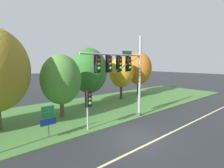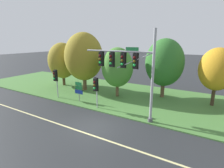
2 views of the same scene
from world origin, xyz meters
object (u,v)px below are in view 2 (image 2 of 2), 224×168
Objects in this scene: route_sign_post at (79,89)px; tree_mid_verge at (164,63)px; traffic_signal_mast at (128,66)px; pedestrian_signal_further_along at (96,86)px; tree_behind_signpost at (117,67)px; tree_left_of_mast at (84,57)px; tree_nearest_road at (63,61)px; tree_tall_centre at (217,69)px; pedestrian_signal_near_kerb at (55,77)px.

route_sign_post is 0.33× the size of tree_mid_verge.
traffic_signal_mast is at bearing -99.40° from tree_mid_verge.
tree_mid_verge is at bearing 80.60° from traffic_signal_mast.
tree_mid_verge is (4.63, 6.88, 1.84)m from pedestrian_signal_further_along.
traffic_signal_mast is 2.42× the size of pedestrian_signal_further_along.
tree_behind_signpost is 0.85× the size of tree_mid_verge.
pedestrian_signal_further_along is 8.49m from tree_mid_verge.
pedestrian_signal_further_along is 4.57m from tree_behind_signpost.
route_sign_post is 0.38× the size of tree_behind_signpost.
pedestrian_signal_further_along is at bearing 177.80° from traffic_signal_mast.
tree_left_of_mast is at bearing 178.55° from tree_behind_signpost.
tree_left_of_mast is at bearing 121.30° from route_sign_post.
tree_behind_signpost is at bearing -3.75° from tree_nearest_road.
tree_behind_signpost is (2.70, 3.73, 2.10)m from route_sign_post.
tree_left_of_mast is (4.40, -0.49, 0.81)m from tree_nearest_road.
tree_nearest_road is 9.46m from tree_behind_signpost.
tree_left_of_mast is (-2.34, 3.86, 3.07)m from route_sign_post.
route_sign_post is 14.16m from tree_tall_centre.
route_sign_post is (-6.24, 0.80, -3.09)m from traffic_signal_mast.
pedestrian_signal_near_kerb is at bearing -144.38° from tree_behind_signpost.
tree_tall_centre is (9.87, 2.34, 0.26)m from tree_behind_signpost.
tree_tall_centre is (9.80, 6.74, 1.52)m from pedestrian_signal_further_along.
tree_nearest_road is (-12.98, 5.15, -0.83)m from traffic_signal_mast.
tree_nearest_road is at bearing 152.20° from pedestrian_signal_further_along.
traffic_signal_mast is 9.76m from tree_left_of_mast.
tree_tall_centre is at bearing -1.53° from tree_mid_verge.
pedestrian_signal_further_along is 0.52× the size of tree_tall_centre.
tree_left_of_mast reaches higher than tree_mid_verge.
tree_left_of_mast is at bearing 80.56° from pedestrian_signal_near_kerb.
tree_left_of_mast is (0.71, 4.25, 2.02)m from pedestrian_signal_near_kerb.
tree_tall_centre reaches higher than pedestrian_signal_further_along.
pedestrian_signal_further_along is at bearing -145.50° from tree_tall_centre.
route_sign_post is 0.36× the size of tree_nearest_road.
traffic_signal_mast is 7.01m from route_sign_post.
route_sign_post is at bearing 172.69° from traffic_signal_mast.
traffic_signal_mast reaches higher than tree_nearest_road.
route_sign_post is (3.05, 0.39, -1.05)m from pedestrian_signal_near_kerb.
pedestrian_signal_further_along is at bearing -123.96° from tree_mid_verge.
tree_behind_signpost is (-0.07, 4.40, 1.26)m from pedestrian_signal_further_along.
tree_mid_verge is (14.14, 1.86, 0.42)m from tree_nearest_road.
tree_behind_signpost is 5.34m from tree_mid_verge.
pedestrian_signal_near_kerb is 1.49× the size of route_sign_post.
route_sign_post is 10.02m from tree_mid_verge.
tree_behind_signpost reaches higher than pedestrian_signal_further_along.
tree_nearest_road is 0.92× the size of tree_mid_verge.
pedestrian_signal_further_along is 0.53× the size of tree_behind_signpost.
tree_nearest_road is at bearing -174.90° from tree_tall_centre.
pedestrian_signal_further_along is 11.99m from tree_tall_centre.
traffic_signal_mast is at bearing -2.20° from pedestrian_signal_further_along.
tree_nearest_road reaches higher than pedestrian_signal_further_along.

